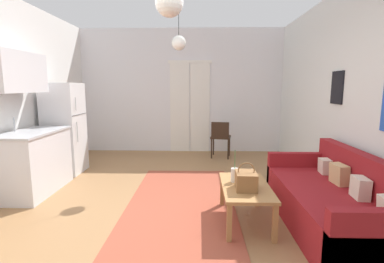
% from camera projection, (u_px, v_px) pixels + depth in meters
% --- Properties ---
extents(ground_plane, '(5.29, 7.84, 0.10)m').
position_uv_depth(ground_plane, '(163.00, 222.00, 3.42)').
color(ground_plane, '#996D44').
extents(wall_back, '(4.89, 0.13, 2.88)m').
position_uv_depth(wall_back, '(182.00, 92.00, 6.81)').
color(wall_back, silver).
rests_on(wall_back, ground_plane).
extents(wall_right, '(0.12, 7.44, 2.88)m').
position_uv_depth(wall_right, '(380.00, 96.00, 3.12)').
color(wall_right, silver).
rests_on(wall_right, ground_plane).
extents(area_rug, '(1.40, 3.31, 0.01)m').
position_uv_depth(area_rug, '(180.00, 209.00, 3.66)').
color(area_rug, '#9E4733').
rests_on(area_rug, ground_plane).
extents(couch, '(0.87, 2.00, 0.83)m').
position_uv_depth(couch, '(335.00, 204.00, 3.14)').
color(couch, maroon).
rests_on(couch, ground_plane).
extents(coffee_table, '(0.53, 0.98, 0.44)m').
position_uv_depth(coffee_table, '(245.00, 190.00, 3.27)').
color(coffee_table, '#A87542').
rests_on(coffee_table, ground_plane).
extents(bamboo_vase, '(0.09, 0.09, 0.38)m').
position_uv_depth(bamboo_vase, '(235.00, 175.00, 3.37)').
color(bamboo_vase, beige).
rests_on(bamboo_vase, coffee_table).
extents(handbag, '(0.23, 0.29, 0.30)m').
position_uv_depth(handbag, '(246.00, 180.00, 3.13)').
color(handbag, brown).
rests_on(handbag, coffee_table).
extents(refrigerator, '(0.59, 0.62, 1.61)m').
position_uv_depth(refrigerator, '(65.00, 128.00, 5.13)').
color(refrigerator, white).
rests_on(refrigerator, ground_plane).
extents(kitchen_counter, '(0.62, 1.19, 2.03)m').
position_uv_depth(kitchen_counter, '(30.00, 142.00, 4.15)').
color(kitchen_counter, silver).
rests_on(kitchen_counter, ground_plane).
extents(accent_chair, '(0.48, 0.47, 0.80)m').
position_uv_depth(accent_chair, '(221.00, 136.00, 6.25)').
color(accent_chair, black).
rests_on(accent_chair, ground_plane).
extents(pendant_lamp_near, '(0.28, 0.28, 0.66)m').
position_uv_depth(pendant_lamp_near, '(169.00, 3.00, 2.80)').
color(pendant_lamp_near, black).
extents(pendant_lamp_far, '(0.24, 0.24, 0.75)m').
position_uv_depth(pendant_lamp_far, '(179.00, 43.00, 4.67)').
color(pendant_lamp_far, black).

